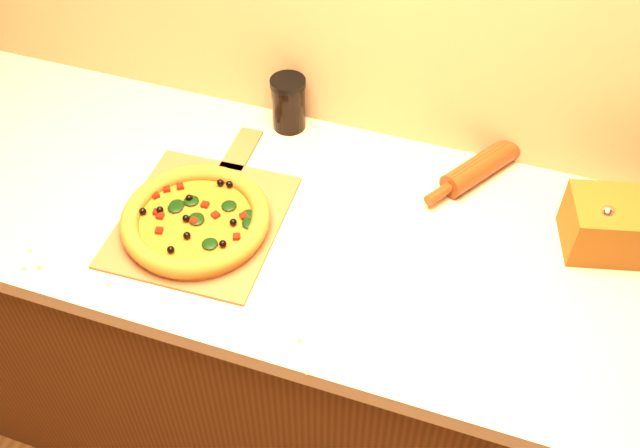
{
  "coord_description": "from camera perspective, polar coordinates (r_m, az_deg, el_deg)",
  "views": [
    {
      "loc": [
        0.33,
        0.48,
        1.98
      ],
      "look_at": [
        0.03,
        1.38,
        0.96
      ],
      "focal_mm": 40.0,
      "sensor_mm": 36.0,
      "label": 1
    }
  ],
  "objects": [
    {
      "name": "dark_jar",
      "position": [
        1.67,
        -2.53,
        9.62
      ],
      "size": [
        0.08,
        0.08,
        0.13
      ],
      "color": "black",
      "rests_on": "countertop"
    },
    {
      "name": "pizza_peel",
      "position": [
        1.5,
        -9.25,
        0.66
      ],
      "size": [
        0.34,
        0.49,
        0.01
      ],
      "rotation": [
        0.0,
        0.0,
        0.04
      ],
      "color": "brown",
      "rests_on": "countertop"
    },
    {
      "name": "pepper_grinder",
      "position": [
        1.49,
        21.39,
        -0.7
      ],
      "size": [
        0.07,
        0.07,
        0.12
      ],
      "color": "black",
      "rests_on": "countertop"
    },
    {
      "name": "countertop",
      "position": [
        1.49,
        -0.32,
        -0.53
      ],
      "size": [
        2.84,
        0.68,
        0.04
      ],
      "primitive_type": "cube",
      "color": "beige",
      "rests_on": "cabinet"
    },
    {
      "name": "rolling_pin",
      "position": [
        1.62,
        13.58,
        5.04
      ],
      "size": [
        0.23,
        0.36,
        0.06
      ],
      "rotation": [
        0.0,
        0.0,
        1.02
      ],
      "color": "#57260F",
      "rests_on": "countertop"
    },
    {
      "name": "pizza",
      "position": [
        1.47,
        -9.91,
        0.35
      ],
      "size": [
        0.3,
        0.3,
        0.04
      ],
      "color": "#A77129",
      "rests_on": "pizza_peel"
    },
    {
      "name": "cabinet",
      "position": [
        1.85,
        -0.26,
        -10.0
      ],
      "size": [
        2.8,
        0.65,
        0.86
      ],
      "primitive_type": "cube",
      "color": "#46270F",
      "rests_on": "ground"
    }
  ]
}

